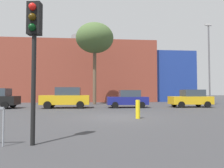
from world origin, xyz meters
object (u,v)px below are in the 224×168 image
object	(u,v)px
traffic_light_near_left	(34,39)
bare_tree_0	(95,39)
bollard_yellow_0	(138,109)
street_lamp	(209,60)
parked_car_1	(66,98)
parked_car_3	(191,98)
parked_car_2	(128,99)

from	to	relation	value
traffic_light_near_left	bare_tree_0	xyz separation A→B (m)	(1.77, 19.60, 5.19)
bollard_yellow_0	street_lamp	bearing A→B (deg)	45.66
parked_car_1	bollard_yellow_0	size ratio (longest dim) A/B	4.33
traffic_light_near_left	bare_tree_0	world-z (taller)	bare_tree_0
parked_car_1	bare_tree_0	distance (m)	9.56
parked_car_3	street_lamp	distance (m)	5.70
street_lamp	traffic_light_near_left	bearing A→B (deg)	-131.92
bollard_yellow_0	traffic_light_near_left	bearing A→B (deg)	-126.67
parked_car_2	bare_tree_0	bearing A→B (deg)	-61.90
bare_tree_0	street_lamp	distance (m)	13.39
parked_car_3	traffic_light_near_left	xyz separation A→B (m)	(-11.10, -13.77, 2.01)
street_lamp	parked_car_2	bearing A→B (deg)	-167.17
parked_car_1	street_lamp	bearing A→B (deg)	-171.95
traffic_light_near_left	parked_car_2	bearing A→B (deg)	169.16
traffic_light_near_left	bare_tree_0	bearing A→B (deg)	-176.50
street_lamp	parked_car_1	bearing A→B (deg)	-171.95
bollard_yellow_0	street_lamp	size ratio (longest dim) A/B	0.11
parked_car_1	parked_car_2	distance (m)	5.75
traffic_light_near_left	bollard_yellow_0	bearing A→B (deg)	152.00
bare_tree_0	street_lamp	size ratio (longest dim) A/B	1.10
parked_car_2	parked_car_1	bearing A→B (deg)	0.00
parked_car_3	bollard_yellow_0	size ratio (longest dim) A/B	3.89
parked_car_1	bollard_yellow_0	distance (m)	9.69
parked_car_1	parked_car_2	xyz separation A→B (m)	(5.75, 0.00, -0.12)
parked_car_1	parked_car_3	bearing A→B (deg)	-180.00
bare_tree_0	parked_car_2	bearing A→B (deg)	-61.90
bare_tree_0	parked_car_1	bearing A→B (deg)	-114.41
parked_car_3	bare_tree_0	xyz separation A→B (m)	(-9.33, 5.82, 7.20)
bare_tree_0	bollard_yellow_0	world-z (taller)	bare_tree_0
parked_car_1	bare_tree_0	xyz separation A→B (m)	(2.64, 5.82, 7.10)
parked_car_3	street_lamp	bearing A→B (deg)	-146.15
parked_car_1	traffic_light_near_left	distance (m)	13.93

